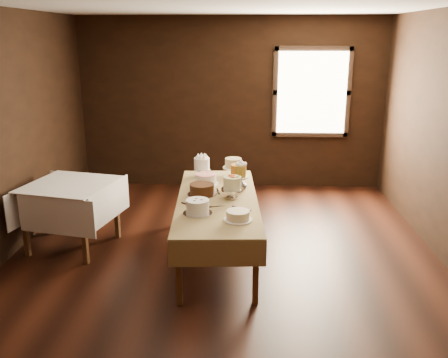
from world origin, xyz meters
TOP-DOWN VIEW (x-y plane):
  - floor at (0.00, 0.00)m, footprint 5.00×6.00m
  - ceiling at (0.00, 0.00)m, footprint 5.00×6.00m
  - wall_back at (0.00, 3.00)m, footprint 5.00×0.02m
  - wall_front at (0.00, -3.00)m, footprint 5.00×0.02m
  - window at (1.30, 2.94)m, footprint 1.10×0.05m
  - display_table at (-0.08, 0.23)m, footprint 1.03×2.35m
  - side_table at (-1.84, 0.41)m, footprint 1.13×1.13m
  - cake_meringue at (-0.33, 1.11)m, footprint 0.26×0.26m
  - cake_speckled at (0.08, 1.17)m, footprint 0.28×0.28m
  - cake_lattice at (-0.25, 0.76)m, footprint 0.32×0.32m
  - cake_caramel at (0.16, 0.69)m, footprint 0.25×0.25m
  - cake_chocolate at (-0.26, 0.34)m, footprint 0.37×0.37m
  - cake_flowers at (0.09, 0.24)m, footprint 0.28×0.28m
  - cake_swirl at (-0.25, -0.28)m, footprint 0.33×0.33m
  - cake_cream at (0.17, -0.44)m, footprint 0.33×0.33m
  - cake_server_a at (-0.05, -0.05)m, footprint 0.24×0.09m
  - cake_server_b at (0.24, -0.13)m, footprint 0.22×0.15m
  - cake_server_c at (-0.10, 0.52)m, footprint 0.07×0.24m
  - cake_server_d at (0.14, 0.54)m, footprint 0.19×0.19m
  - cake_server_e at (-0.34, -0.06)m, footprint 0.20×0.18m
  - flower_vase at (0.19, 0.53)m, footprint 0.16×0.16m
  - flower_bouquet at (0.19, 0.53)m, footprint 0.14×0.14m

SIDE VIEW (x-z plane):
  - floor at x=0.00m, z-range -0.01..0.01m
  - display_table at x=-0.08m, z-range 0.30..1.01m
  - side_table at x=-1.84m, z-range 0.31..1.11m
  - cake_server_a at x=-0.05m, z-range 0.71..0.72m
  - cake_server_b at x=0.24m, z-range 0.71..0.72m
  - cake_server_c at x=-0.10m, z-range 0.71..0.72m
  - cake_server_d at x=0.14m, z-range 0.71..0.72m
  - cake_server_e at x=-0.34m, z-range 0.71..0.72m
  - cake_cream at x=0.17m, z-range 0.71..0.81m
  - cake_lattice at x=-0.25m, z-range 0.71..0.83m
  - cake_chocolate at x=-0.26m, z-range 0.71..0.84m
  - flower_vase at x=0.19m, z-range 0.71..0.86m
  - cake_swirl at x=-0.25m, z-range 0.71..0.86m
  - cake_speckled at x=0.08m, z-range 0.70..0.94m
  - cake_flowers at x=0.09m, z-range 0.69..0.96m
  - cake_meringue at x=-0.33m, z-range 0.70..0.96m
  - cake_caramel at x=0.16m, z-range 0.69..0.98m
  - flower_bouquet at x=0.19m, z-range 0.88..1.08m
  - wall_back at x=0.00m, z-range 0.00..2.80m
  - wall_front at x=0.00m, z-range 0.00..2.80m
  - window at x=1.30m, z-range 0.95..2.25m
  - ceiling at x=0.00m, z-range 2.79..2.80m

